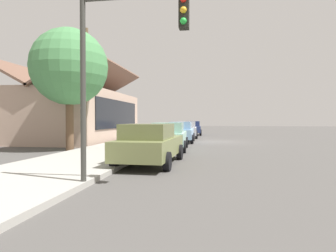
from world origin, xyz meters
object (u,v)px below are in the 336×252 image
(car_olive, at_px, (150,144))
(car_silver, at_px, (187,129))
(car_navy, at_px, (193,128))
(shade_tree, at_px, (69,67))
(car_seafoam, at_px, (169,136))
(traffic_light_main, at_px, (123,50))
(utility_pole_wooden, at_px, (87,85))
(fire_hydrant_red, at_px, (177,131))
(car_skyblue, at_px, (181,132))

(car_olive, xyz_separation_m, car_silver, (17.03, 0.06, -0.00))
(car_navy, xyz_separation_m, shade_tree, (-18.02, 5.67, 3.88))
(car_seafoam, distance_m, shade_tree, 6.83)
(traffic_light_main, bearing_deg, shade_tree, 34.41)
(shade_tree, distance_m, utility_pole_wooden, 2.17)
(car_silver, bearing_deg, car_seafoam, 176.58)
(car_navy, distance_m, traffic_light_main, 26.57)
(car_seafoam, xyz_separation_m, car_silver, (11.55, -0.02, -0.00))
(fire_hydrant_red, bearing_deg, shade_tree, 165.64)
(car_seafoam, relative_size, shade_tree, 0.72)
(car_navy, height_order, traffic_light_main, traffic_light_main)
(car_skyblue, xyz_separation_m, shade_tree, (-7.06, 5.53, 3.88))
(car_olive, bearing_deg, car_skyblue, 1.92)
(car_skyblue, xyz_separation_m, utility_pole_wooden, (-5.03, 5.42, 3.11))
(shade_tree, relative_size, traffic_light_main, 1.32)
(car_olive, relative_size, utility_pole_wooden, 0.65)
(car_silver, xyz_separation_m, utility_pole_wooden, (-10.70, 5.41, 3.11))
(car_olive, xyz_separation_m, car_navy, (22.33, -0.10, -0.00))
(car_seafoam, bearing_deg, utility_pole_wooden, 77.98)
(traffic_light_main, bearing_deg, car_navy, 0.19)
(car_seafoam, bearing_deg, car_navy, -3.70)
(car_olive, bearing_deg, car_silver, 1.88)
(fire_hydrant_red, bearing_deg, traffic_light_main, -176.12)
(car_navy, bearing_deg, utility_pole_wooden, 157.59)
(car_seafoam, xyz_separation_m, traffic_light_main, (-9.60, -0.27, 2.67))
(shade_tree, relative_size, utility_pole_wooden, 0.92)
(shade_tree, height_order, traffic_light_main, shade_tree)
(car_skyblue, xyz_separation_m, car_navy, (10.96, -0.14, -0.00))
(car_silver, xyz_separation_m, car_navy, (5.30, -0.16, -0.00))
(utility_pole_wooden, height_order, fire_hydrant_red, utility_pole_wooden)
(car_silver, bearing_deg, shade_tree, 153.26)
(car_skyblue, bearing_deg, utility_pole_wooden, 130.75)
(car_silver, bearing_deg, utility_pole_wooden, 149.86)
(car_silver, relative_size, fire_hydrant_red, 6.94)
(car_navy, bearing_deg, fire_hydrant_red, 138.51)
(car_seafoam, bearing_deg, car_silver, -3.19)
(shade_tree, height_order, utility_pole_wooden, utility_pole_wooden)
(car_skyblue, distance_m, traffic_light_main, 15.71)
(car_olive, relative_size, car_skyblue, 1.02)
(traffic_light_main, height_order, fire_hydrant_red, traffic_light_main)
(car_seafoam, height_order, utility_pole_wooden, utility_pole_wooden)
(car_olive, xyz_separation_m, utility_pole_wooden, (6.34, 5.47, 3.11))
(traffic_light_main, relative_size, utility_pole_wooden, 0.69)
(car_navy, relative_size, shade_tree, 0.64)
(shade_tree, xyz_separation_m, utility_pole_wooden, (2.03, -0.10, -0.77))
(car_skyblue, height_order, shade_tree, shade_tree)
(shade_tree, bearing_deg, car_olive, -127.68)
(car_silver, bearing_deg, car_olive, 176.90)
(utility_pole_wooden, bearing_deg, fire_hydrant_red, -15.94)
(car_seafoam, height_order, traffic_light_main, traffic_light_main)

